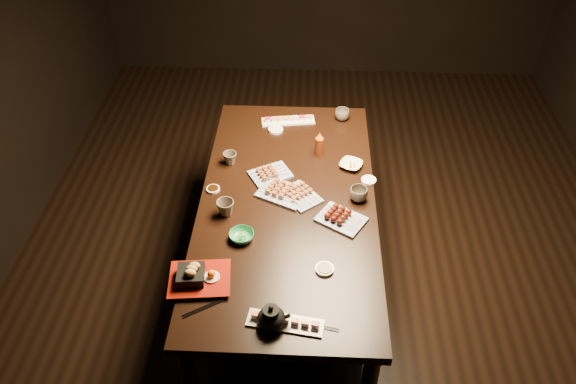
{
  "coord_description": "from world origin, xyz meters",
  "views": [
    {
      "loc": [
        -0.14,
        -2.4,
        2.67
      ],
      "look_at": [
        -0.24,
        -0.21,
        0.77
      ],
      "focal_mm": 35.0,
      "sensor_mm": 36.0,
      "label": 1
    }
  ],
  "objects_px": {
    "condiment_bottle": "(319,144)",
    "teapot": "(271,316)",
    "yakitori_plate_left": "(270,172)",
    "edamame_bowl_green": "(242,236)",
    "sushi_platter_far": "(288,119)",
    "teacup_near_left": "(226,208)",
    "teacup_mid_right": "(358,194)",
    "yakitori_plate_right": "(300,193)",
    "tempura_tray": "(199,274)",
    "teacup_far_left": "(230,158)",
    "yakitori_plate_center": "(283,190)",
    "dining_table": "(288,251)",
    "sushi_platter_near": "(285,321)",
    "teacup_far_right": "(342,115)",
    "edamame_bowl_cream": "(351,165)"
  },
  "relations": [
    {
      "from": "yakitori_plate_right",
      "to": "teacup_mid_right",
      "type": "height_order",
      "value": "teacup_mid_right"
    },
    {
      "from": "sushi_platter_far",
      "to": "edamame_bowl_green",
      "type": "relative_size",
      "value": 2.71
    },
    {
      "from": "teacup_near_left",
      "to": "teapot",
      "type": "bearing_deg",
      "value": -67.45
    },
    {
      "from": "sushi_platter_far",
      "to": "teacup_far_left",
      "type": "distance_m",
      "value": 0.52
    },
    {
      "from": "teacup_near_left",
      "to": "teacup_mid_right",
      "type": "distance_m",
      "value": 0.68
    },
    {
      "from": "condiment_bottle",
      "to": "teacup_mid_right",
      "type": "bearing_deg",
      "value": -62.04
    },
    {
      "from": "yakitori_plate_right",
      "to": "edamame_bowl_green",
      "type": "bearing_deg",
      "value": -79.87
    },
    {
      "from": "teacup_near_left",
      "to": "teacup_far_left",
      "type": "bearing_deg",
      "value": 94.01
    },
    {
      "from": "yakitori_plate_left",
      "to": "edamame_bowl_green",
      "type": "distance_m",
      "value": 0.49
    },
    {
      "from": "sushi_platter_near",
      "to": "teacup_near_left",
      "type": "distance_m",
      "value": 0.72
    },
    {
      "from": "yakitori_plate_left",
      "to": "teacup_near_left",
      "type": "height_order",
      "value": "teacup_near_left"
    },
    {
      "from": "condiment_bottle",
      "to": "sushi_platter_far",
      "type": "bearing_deg",
      "value": 120.71
    },
    {
      "from": "sushi_platter_far",
      "to": "teacup_far_left",
      "type": "relative_size",
      "value": 4.29
    },
    {
      "from": "condiment_bottle",
      "to": "dining_table",
      "type": "bearing_deg",
      "value": -111.28
    },
    {
      "from": "condiment_bottle",
      "to": "teapot",
      "type": "bearing_deg",
      "value": -99.3
    },
    {
      "from": "dining_table",
      "to": "edamame_bowl_green",
      "type": "bearing_deg",
      "value": -112.04
    },
    {
      "from": "yakitori_plate_right",
      "to": "teacup_near_left",
      "type": "distance_m",
      "value": 0.4
    },
    {
      "from": "yakitori_plate_center",
      "to": "teacup_near_left",
      "type": "distance_m",
      "value": 0.32
    },
    {
      "from": "sushi_platter_near",
      "to": "teapot",
      "type": "relative_size",
      "value": 2.32
    },
    {
      "from": "yakitori_plate_center",
      "to": "edamame_bowl_cream",
      "type": "height_order",
      "value": "yakitori_plate_center"
    },
    {
      "from": "teacup_far_right",
      "to": "yakitori_plate_center",
      "type": "bearing_deg",
      "value": -114.46
    },
    {
      "from": "edamame_bowl_green",
      "to": "tempura_tray",
      "type": "bearing_deg",
      "value": -120.17
    },
    {
      "from": "yakitori_plate_left",
      "to": "condiment_bottle",
      "type": "distance_m",
      "value": 0.34
    },
    {
      "from": "teacup_far_right",
      "to": "teacup_far_left",
      "type": "bearing_deg",
      "value": -143.48
    },
    {
      "from": "teacup_near_left",
      "to": "edamame_bowl_green",
      "type": "bearing_deg",
      "value": -60.08
    },
    {
      "from": "dining_table",
      "to": "edamame_bowl_cream",
      "type": "bearing_deg",
      "value": 56.36
    },
    {
      "from": "yakitori_plate_center",
      "to": "teacup_far_left",
      "type": "bearing_deg",
      "value": 166.58
    },
    {
      "from": "sushi_platter_near",
      "to": "condiment_bottle",
      "type": "height_order",
      "value": "condiment_bottle"
    },
    {
      "from": "yakitori_plate_left",
      "to": "teacup_near_left",
      "type": "relative_size",
      "value": 2.37
    },
    {
      "from": "sushi_platter_near",
      "to": "teacup_far_right",
      "type": "xyz_separation_m",
      "value": [
        0.28,
        1.52,
        0.02
      ]
    },
    {
      "from": "tempura_tray",
      "to": "teacup_near_left",
      "type": "distance_m",
      "value": 0.44
    },
    {
      "from": "dining_table",
      "to": "teacup_far_left",
      "type": "xyz_separation_m",
      "value": [
        -0.33,
        0.3,
        0.41
      ]
    },
    {
      "from": "yakitori_plate_left",
      "to": "edamame_bowl_green",
      "type": "xyz_separation_m",
      "value": [
        -0.1,
        -0.48,
        -0.01
      ]
    },
    {
      "from": "yakitori_plate_right",
      "to": "teacup_mid_right",
      "type": "distance_m",
      "value": 0.3
    },
    {
      "from": "sushi_platter_far",
      "to": "sushi_platter_near",
      "type": "bearing_deg",
      "value": 83.79
    },
    {
      "from": "dining_table",
      "to": "tempura_tray",
      "type": "xyz_separation_m",
      "value": [
        -0.36,
        -0.55,
        0.42
      ]
    },
    {
      "from": "yakitori_plate_left",
      "to": "teacup_far_left",
      "type": "height_order",
      "value": "teacup_far_left"
    },
    {
      "from": "edamame_bowl_green",
      "to": "edamame_bowl_cream",
      "type": "height_order",
      "value": "edamame_bowl_green"
    },
    {
      "from": "yakitori_plate_right",
      "to": "condiment_bottle",
      "type": "relative_size",
      "value": 1.42
    },
    {
      "from": "sushi_platter_near",
      "to": "teacup_far_left",
      "type": "height_order",
      "value": "teacup_far_left"
    },
    {
      "from": "dining_table",
      "to": "condiment_bottle",
      "type": "xyz_separation_m",
      "value": [
        0.16,
        0.41,
        0.45
      ]
    },
    {
      "from": "sushi_platter_near",
      "to": "teacup_far_left",
      "type": "xyz_separation_m",
      "value": [
        -0.36,
        1.06,
        0.02
      ]
    },
    {
      "from": "dining_table",
      "to": "yakitori_plate_center",
      "type": "distance_m",
      "value": 0.41
    },
    {
      "from": "tempura_tray",
      "to": "teacup_far_left",
      "type": "bearing_deg",
      "value": 82.24
    },
    {
      "from": "yakitori_plate_center",
      "to": "teacup_far_left",
      "type": "distance_m",
      "value": 0.39
    },
    {
      "from": "teacup_mid_right",
      "to": "teacup_far_right",
      "type": "relative_size",
      "value": 1.07
    },
    {
      "from": "edamame_bowl_green",
      "to": "teapot",
      "type": "height_order",
      "value": "teapot"
    },
    {
      "from": "edamame_bowl_green",
      "to": "teacup_near_left",
      "type": "distance_m",
      "value": 0.2
    },
    {
      "from": "yakitori_plate_center",
      "to": "condiment_bottle",
      "type": "distance_m",
      "value": 0.41
    },
    {
      "from": "sushi_platter_far",
      "to": "yakitori_plate_center",
      "type": "distance_m",
      "value": 0.68
    }
  ]
}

